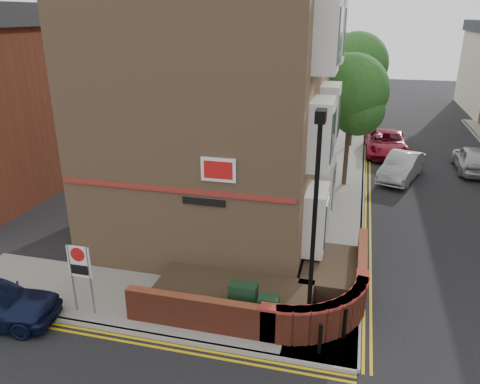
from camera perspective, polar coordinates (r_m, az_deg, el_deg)
name	(u,v)px	position (r m, az deg, el deg)	size (l,w,h in m)	color
ground	(242,353)	(13.26, 0.27, -19.08)	(120.00, 120.00, 0.00)	black
pavement_corner	(146,302)	(15.37, -11.38, -12.97)	(13.00, 3.00, 0.12)	gray
pavement_main	(345,173)	(27.21, 12.73, 2.25)	(2.00, 32.00, 0.12)	gray
kerb_side	(123,331)	(14.30, -14.03, -16.11)	(13.00, 0.15, 0.12)	gray
kerb_main_near	(364,175)	(27.21, 14.82, 2.07)	(0.15, 32.00, 0.12)	gray
yellow_lines_side	(119,338)	(14.16, -14.49, -16.85)	(13.00, 0.28, 0.01)	gold
yellow_lines_main	(368,176)	(27.23, 15.34, 1.91)	(0.28, 32.00, 0.01)	gold
corner_building	(222,77)	(18.78, -2.19, 13.86)	(8.95, 10.40, 13.60)	#977250
garden_wall	(262,301)	(15.21, 2.64, -13.19)	(6.80, 6.00, 1.20)	maroon
lamppost	(314,228)	(12.24, 9.00, -4.40)	(0.25, 0.50, 6.30)	black
utility_cabinet_large	(243,302)	(13.90, 0.40, -13.26)	(0.80, 0.45, 1.20)	black
utility_cabinet_small	(268,314)	(13.54, 3.47, -14.57)	(0.55, 0.40, 1.10)	black
bollard_near	(320,339)	(12.99, 9.73, -17.21)	(0.11, 0.11, 0.90)	black
bollard_far	(345,324)	(13.62, 12.66, -15.41)	(0.11, 0.11, 0.90)	black
zone_sign	(80,267)	(14.51, -18.95, -8.65)	(0.72, 0.07, 2.20)	slate
tree_near	(351,96)	(24.21, 13.40, 11.27)	(3.64, 3.65, 6.70)	#382B1E
tree_mid	(356,69)	(32.08, 13.96, 14.36)	(4.03, 4.03, 7.42)	#382B1E
tree_far	(358,62)	(40.07, 14.21, 15.13)	(3.81, 3.81, 7.00)	#382B1E
traffic_light_assembly	(360,99)	(35.33, 14.39, 10.91)	(0.20, 0.16, 4.20)	black
silver_car_near	(402,167)	(27.00, 19.10, 2.93)	(1.53, 4.38, 1.44)	#95989C
red_car_main	(386,143)	(31.64, 17.38, 5.73)	(2.50, 5.42, 1.51)	maroon
silver_car_far	(473,159)	(29.97, 26.51, 3.64)	(1.78, 4.42, 1.51)	#A6AAAE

